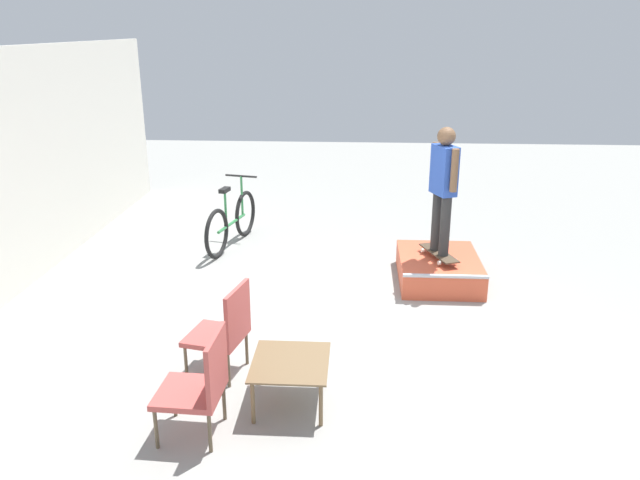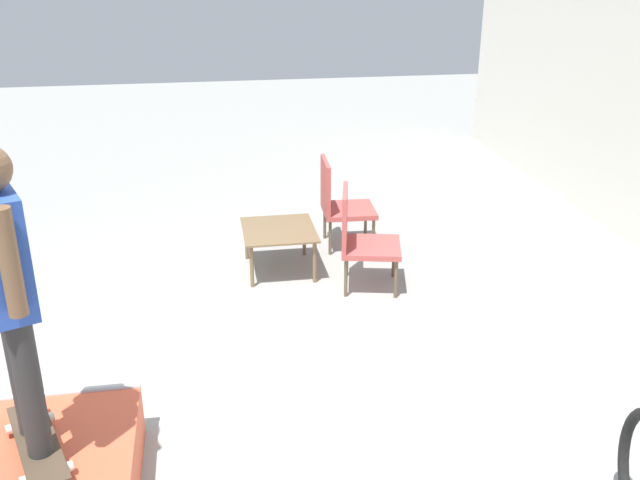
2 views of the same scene
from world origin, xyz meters
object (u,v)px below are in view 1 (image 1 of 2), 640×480
object	(u,v)px
coffee_table	(290,366)
patio_chair_left	(201,382)
skateboard_on_ramp	(439,253)
bicycle	(232,222)
patio_chair_right	(225,328)
person_skater	(444,181)
skate_ramp_box	(438,269)

from	to	relation	value
coffee_table	patio_chair_left	size ratio (longest dim) A/B	0.81
coffee_table	skateboard_on_ramp	bearing A→B (deg)	-29.62
coffee_table	bicycle	xyz separation A→B (m)	(4.18, 1.35, 0.01)
patio_chair_right	person_skater	bearing A→B (deg)	148.88
skateboard_on_ramp	bicycle	bearing A→B (deg)	46.14
coffee_table	patio_chair_left	world-z (taller)	patio_chair_left
coffee_table	bicycle	size ratio (longest dim) A/B	0.42
coffee_table	bicycle	bearing A→B (deg)	17.86
skate_ramp_box	bicycle	world-z (taller)	bicycle
skate_ramp_box	person_skater	size ratio (longest dim) A/B	0.84
coffee_table	bicycle	distance (m)	4.39
skateboard_on_ramp	coffee_table	distance (m)	3.32
skate_ramp_box	patio_chair_right	bearing A→B (deg)	136.88
patio_chair_left	patio_chair_right	bearing A→B (deg)	-176.99
patio_chair_right	bicycle	xyz separation A→B (m)	(3.71, 0.67, -0.10)
skate_ramp_box	coffee_table	world-z (taller)	coffee_table
skate_ramp_box	skateboard_on_ramp	distance (m)	0.27
skate_ramp_box	patio_chair_left	xyz separation A→B (m)	(-3.46, 2.34, 0.32)
bicycle	patio_chair_left	bearing A→B (deg)	-159.24
skate_ramp_box	patio_chair_right	world-z (taller)	patio_chair_right
skate_ramp_box	coffee_table	distance (m)	3.41
bicycle	patio_chair_right	bearing A→B (deg)	-157.20
skate_ramp_box	bicycle	bearing A→B (deg)	68.00
skate_ramp_box	patio_chair_right	distance (m)	3.44
person_skater	patio_chair_right	world-z (taller)	person_skater
skateboard_on_ramp	person_skater	xyz separation A→B (m)	(0.00, -0.00, 0.96)
person_skater	patio_chair_left	bearing A→B (deg)	123.48
person_skater	coffee_table	xyz separation A→B (m)	(-2.88, 1.64, -1.01)
skateboard_on_ramp	person_skater	distance (m)	0.96
skateboard_on_ramp	patio_chair_left	size ratio (longest dim) A/B	0.87
skate_ramp_box	person_skater	xyz separation A→B (m)	(-0.08, 0.02, 1.21)
skate_ramp_box	person_skater	bearing A→B (deg)	165.73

